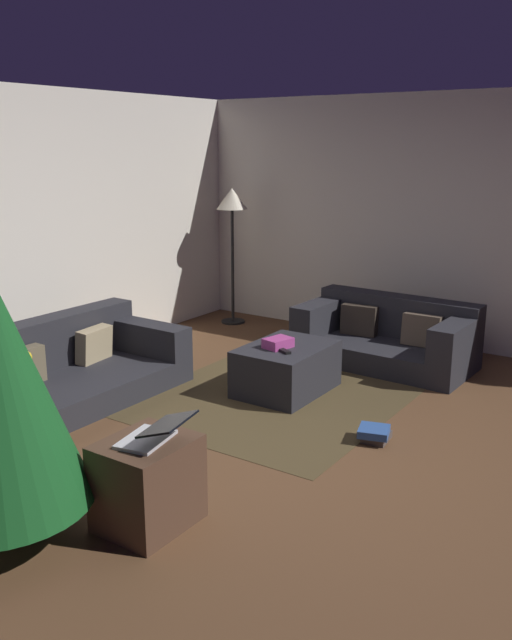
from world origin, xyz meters
name	(u,v)px	position (x,y,z in m)	size (l,w,h in m)	color
ground_plane	(309,455)	(0.00, 0.00, 0.00)	(6.40, 6.40, 0.00)	brown
rear_partition	(6,235)	(0.00, 3.14, 1.30)	(6.40, 0.12, 2.60)	silver
corner_partition	(465,224)	(3.14, 0.00, 1.30)	(0.12, 6.40, 2.60)	silver
couch_left	(67,370)	(-0.17, 2.25, 0.24)	(1.90, 1.00, 0.65)	#26262B
couch_right	(388,337)	(2.23, 0.39, 0.26)	(0.91, 1.68, 0.63)	#26262B
ottoman	(286,369)	(0.98, 0.79, 0.21)	(0.86, 0.63, 0.41)	#26262B
gift_box	(278,343)	(0.90, 0.82, 0.45)	(0.23, 0.17, 0.08)	#B23F8C
tv_remote	(284,351)	(0.82, 0.71, 0.42)	(0.05, 0.16, 0.02)	black
side_table	(148,483)	(-1.28, 0.31, 0.25)	(0.52, 0.44, 0.51)	#4C3323
laptop	(154,434)	(-1.27, 0.26, 0.56)	(0.39, 0.42, 0.16)	silver
book_stack	(375,434)	(0.47, -0.28, 0.06)	(0.29, 0.26, 0.11)	#4C423D
corner_lamp	(232,209)	(2.64, 2.55, 1.36)	(0.36, 0.36, 1.60)	black
area_rug	(286,391)	(0.98, 0.79, 0.00)	(2.60, 2.00, 0.01)	#483A22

